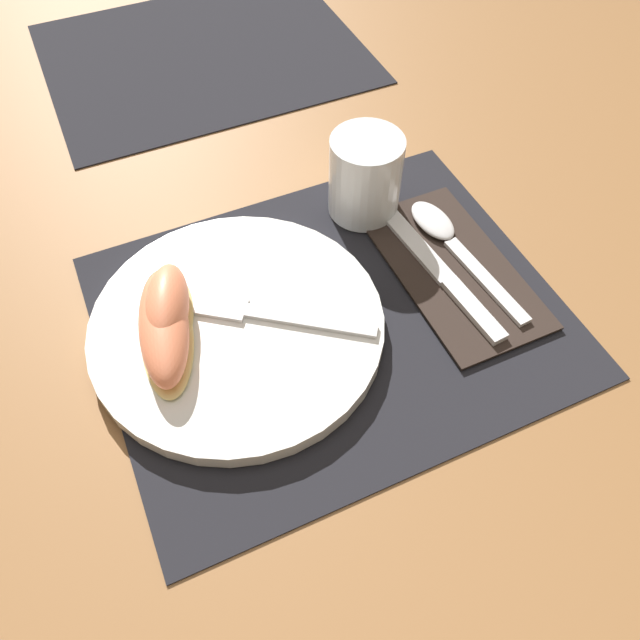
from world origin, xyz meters
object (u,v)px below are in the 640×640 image
plate (237,326)px  juice_glass (365,180)px  fork (254,312)px  citrus_wedge_0 (168,308)px  knife (439,271)px  spoon (446,236)px  citrus_wedge_1 (164,328)px

plate → juice_glass: (0.18, 0.10, 0.03)m
fork → citrus_wedge_0: (-0.07, 0.02, 0.02)m
plate → fork: fork is taller
juice_glass → knife: (0.03, -0.12, -0.03)m
knife → citrus_wedge_0: (-0.26, 0.04, 0.03)m
juice_glass → knife: juice_glass is taller
knife → spoon: bearing=50.8°
spoon → fork: fork is taller
juice_glass → citrus_wedge_0: juice_glass is taller
knife → fork: (-0.19, 0.02, 0.01)m
plate → fork: bearing=3.6°
spoon → citrus_wedge_0: size_ratio=1.75×
juice_glass → fork: (-0.16, -0.10, -0.02)m
fork → citrus_wedge_0: citrus_wedge_0 is taller
citrus_wedge_0 → citrus_wedge_1: bearing=-116.6°
knife → citrus_wedge_1: 0.27m
juice_glass → citrus_wedge_1: (-0.24, -0.09, -0.01)m
plate → knife: (0.21, -0.02, -0.00)m
knife → citrus_wedge_1: citrus_wedge_1 is taller
fork → citrus_wedge_0: size_ratio=1.64×
citrus_wedge_0 → citrus_wedge_1: citrus_wedge_0 is taller
plate → citrus_wedge_1: (-0.06, 0.01, 0.02)m
fork → citrus_wedge_1: size_ratio=1.22×
plate → citrus_wedge_1: 0.07m
knife → spoon: size_ratio=1.12×
juice_glass → citrus_wedge_1: size_ratio=0.63×
juice_glass → spoon: 0.10m
knife → juice_glass: bearing=102.6°
citrus_wedge_1 → fork: bearing=-4.3°
citrus_wedge_0 → knife: bearing=-9.0°
fork → citrus_wedge_1: citrus_wedge_1 is taller
knife → citrus_wedge_1: bearing=174.9°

